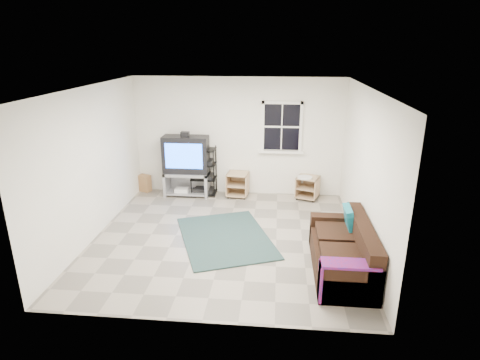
# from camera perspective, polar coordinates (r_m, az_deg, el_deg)

# --- Properties ---
(room) EXTENTS (4.60, 4.62, 4.60)m
(room) POSITION_cam_1_polar(r_m,az_deg,el_deg) (8.79, 5.94, 7.05)
(room) COLOR gray
(room) RESTS_ON ground
(tv_unit) EXTENTS (0.99, 0.49, 1.45)m
(tv_unit) POSITION_cam_1_polar(r_m,az_deg,el_deg) (8.94, -7.65, 2.72)
(tv_unit) COLOR #999AA1
(tv_unit) RESTS_ON ground
(av_rack) EXTENTS (0.55, 0.40, 1.10)m
(av_rack) POSITION_cam_1_polar(r_m,az_deg,el_deg) (9.01, -5.18, 0.81)
(av_rack) COLOR black
(av_rack) RESTS_ON ground
(side_table_left) EXTENTS (0.50, 0.50, 0.54)m
(side_table_left) POSITION_cam_1_polar(r_m,az_deg,el_deg) (8.97, -0.28, -0.47)
(side_table_left) COLOR tan
(side_table_left) RESTS_ON ground
(side_table_right) EXTENTS (0.58, 0.58, 0.52)m
(side_table_right) POSITION_cam_1_polar(r_m,az_deg,el_deg) (8.95, 9.61, -0.79)
(side_table_right) COLOR tan
(side_table_right) RESTS_ON ground
(sofa) EXTENTS (0.81, 1.83, 0.83)m
(sofa) POSITION_cam_1_polar(r_m,az_deg,el_deg) (6.27, 14.58, -10.04)
(sofa) COLOR black
(sofa) RESTS_ON ground
(shag_rug) EXTENTS (2.07, 2.39, 0.02)m
(shag_rug) POSITION_cam_1_polar(r_m,az_deg,el_deg) (7.15, -2.09, -8.15)
(shag_rug) COLOR black
(shag_rug) RESTS_ON ground
(paper_bag) EXTENTS (0.32, 0.27, 0.39)m
(paper_bag) POSITION_cam_1_polar(r_m,az_deg,el_deg) (9.53, -13.40, -0.44)
(paper_bag) COLOR #A17548
(paper_bag) RESTS_ON ground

